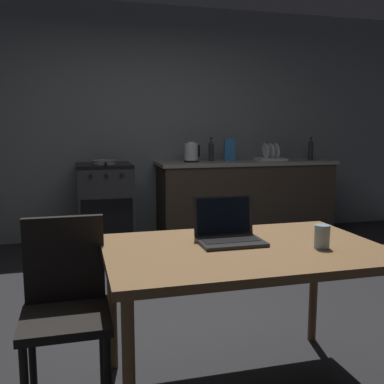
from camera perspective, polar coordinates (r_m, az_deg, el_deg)
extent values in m
plane|color=black|center=(3.17, 1.78, -16.32)|extent=(12.00, 12.00, 0.00)
cube|color=slate|center=(5.46, -2.99, 8.79)|extent=(6.40, 0.10, 2.73)
cube|color=#382D23|center=(5.45, 6.85, -1.04)|extent=(2.10, 0.60, 0.88)
cube|color=gray|center=(5.40, 6.94, 3.78)|extent=(2.16, 0.64, 0.04)
cube|color=#2D2D30|center=(5.08, -11.10, -1.82)|extent=(0.60, 0.60, 0.88)
cube|color=black|center=(5.02, -11.24, 3.35)|extent=(0.60, 0.60, 0.04)
cube|color=black|center=(4.79, -10.82, -3.29)|extent=(0.54, 0.01, 0.40)
cylinder|color=black|center=(4.71, -12.91, 2.00)|extent=(0.04, 0.02, 0.04)
cylinder|color=black|center=(4.72, -10.96, 2.07)|extent=(0.04, 0.02, 0.04)
cylinder|color=black|center=(4.73, -9.03, 2.13)|extent=(0.04, 0.02, 0.04)
cube|color=brown|center=(2.19, 6.75, -7.52)|extent=(1.35, 0.88, 0.04)
cylinder|color=brown|center=(1.86, -8.10, -23.17)|extent=(0.05, 0.05, 0.70)
cylinder|color=brown|center=(2.54, -10.23, -14.27)|extent=(0.05, 0.05, 0.70)
cylinder|color=brown|center=(2.89, 15.38, -11.55)|extent=(0.05, 0.05, 0.70)
cube|color=black|center=(2.18, -15.93, -15.43)|extent=(0.40, 0.40, 0.04)
cube|color=black|center=(2.27, -16.10, -8.27)|extent=(0.38, 0.04, 0.42)
cylinder|color=black|center=(2.14, -10.77, -22.93)|extent=(0.04, 0.04, 0.44)
cylinder|color=black|center=(2.44, -19.86, -19.06)|extent=(0.04, 0.04, 0.44)
cylinder|color=black|center=(2.43, -11.40, -18.81)|extent=(0.04, 0.04, 0.44)
cube|color=#232326|center=(2.23, 5.06, -6.45)|extent=(0.32, 0.22, 0.02)
cube|color=black|center=(2.24, 4.93, -6.11)|extent=(0.28, 0.12, 0.00)
cube|color=#232326|center=(2.32, 4.05, -3.00)|extent=(0.32, 0.04, 0.21)
cube|color=black|center=(2.31, 4.09, -3.04)|extent=(0.29, 0.03, 0.18)
cylinder|color=black|center=(5.18, -0.11, 3.99)|extent=(0.17, 0.17, 0.02)
cylinder|color=silver|center=(5.17, -0.11, 5.19)|extent=(0.16, 0.16, 0.20)
cylinder|color=silver|center=(5.17, -0.11, 6.36)|extent=(0.09, 0.09, 0.02)
cube|color=black|center=(5.20, 0.90, 5.31)|extent=(0.02, 0.02, 0.14)
cylinder|color=#2D2D33|center=(5.71, 15.01, 5.03)|extent=(0.07, 0.07, 0.20)
cone|color=#2D2D33|center=(5.70, 15.06, 6.35)|extent=(0.07, 0.07, 0.06)
cylinder|color=black|center=(5.70, 15.07, 6.75)|extent=(0.03, 0.03, 0.02)
cylinder|color=gray|center=(5.00, -11.17, 3.63)|extent=(0.25, 0.25, 0.01)
torus|color=gray|center=(5.00, -11.18, 3.98)|extent=(0.26, 0.26, 0.02)
cylinder|color=black|center=(4.79, -11.01, 3.60)|extent=(0.02, 0.18, 0.02)
cylinder|color=#99B7C6|center=(2.22, 16.38, -5.52)|extent=(0.07, 0.07, 0.11)
cube|color=#3372B2|center=(5.33, 4.84, 5.40)|extent=(0.13, 0.05, 0.26)
cube|color=silver|center=(5.52, 10.08, 4.18)|extent=(0.34, 0.26, 0.03)
cylinder|color=white|center=(5.49, 9.44, 5.27)|extent=(0.04, 0.18, 0.18)
cylinder|color=white|center=(5.52, 10.11, 5.27)|extent=(0.04, 0.18, 0.18)
cylinder|color=white|center=(5.55, 10.77, 5.27)|extent=(0.04, 0.18, 0.18)
cylinder|color=#2D2D33|center=(5.32, 2.48, 5.08)|extent=(0.06, 0.06, 0.20)
cone|color=#2D2D33|center=(5.32, 2.48, 6.49)|extent=(0.06, 0.06, 0.06)
cylinder|color=black|center=(5.32, 2.49, 6.92)|extent=(0.03, 0.03, 0.02)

